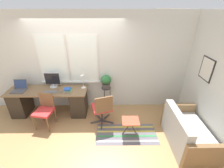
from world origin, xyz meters
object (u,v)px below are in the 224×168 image
object	(u,v)px
desk_lamp	(83,78)
folding_stool	(131,122)
couch_loveseat	(186,134)
office_chair_swivel	(102,108)
keyboard	(51,92)
book_stack	(68,90)
desk_chair_wooden	(45,109)
laptop	(19,88)
plant_stand	(106,90)
monitor	(53,80)
potted_plant	(106,81)
mouse	(61,92)

from	to	relation	value
desk_lamp	folding_stool	distance (m)	1.68
couch_loveseat	folding_stool	bearing A→B (deg)	76.01
office_chair_swivel	keyboard	bearing A→B (deg)	-31.39
desk_lamp	book_stack	xyz separation A→B (m)	(-0.38, -0.19, -0.25)
desk_chair_wooden	office_chair_swivel	world-z (taller)	office_chair_swivel
desk_lamp	laptop	bearing A→B (deg)	-176.19
office_chair_swivel	plant_stand	bearing A→B (deg)	-114.36
book_stack	plant_stand	size ratio (longest dim) A/B	0.31
monitor	office_chair_swivel	distance (m)	1.59
keyboard	potted_plant	distance (m)	1.49
laptop	office_chair_swivel	size ratio (longest dim) A/B	0.39
book_stack	desk_chair_wooden	world-z (taller)	desk_chair_wooden
potted_plant	office_chair_swivel	bearing A→B (deg)	-96.79
laptop	plant_stand	world-z (taller)	laptop
book_stack	monitor	bearing A→B (deg)	150.22
mouse	potted_plant	bearing A→B (deg)	18.06
desk_chair_wooden	office_chair_swivel	size ratio (longest dim) A/B	0.95
laptop	book_stack	xyz separation A→B (m)	(1.31, -0.07, -0.01)
mouse	office_chair_swivel	world-z (taller)	office_chair_swivel
desk_chair_wooden	plant_stand	xyz separation A→B (m)	(1.51, 0.74, 0.12)
desk_lamp	office_chair_swivel	world-z (taller)	desk_lamp
mouse	plant_stand	distance (m)	1.25
book_stack	folding_stool	world-z (taller)	book_stack
desk_lamp	plant_stand	world-z (taller)	desk_lamp
laptop	plant_stand	distance (m)	2.33
couch_loveseat	book_stack	bearing A→B (deg)	69.02
folding_stool	mouse	bearing A→B (deg)	158.06
keyboard	potted_plant	size ratio (longest dim) A/B	0.88
mouse	potted_plant	size ratio (longest dim) A/B	0.17
desk_lamp	book_stack	bearing A→B (deg)	-153.89
office_chair_swivel	plant_stand	xyz separation A→B (m)	(0.08, 0.70, 0.11)
mouse	couch_loveseat	distance (m)	3.15
mouse	keyboard	bearing A→B (deg)	176.82
monitor	book_stack	size ratio (longest dim) A/B	1.98
book_stack	plant_stand	distance (m)	1.07
office_chair_swivel	couch_loveseat	bearing A→B (deg)	142.10
laptop	plant_stand	xyz separation A→B (m)	(2.31, 0.25, -0.22)
laptop	keyboard	distance (m)	0.88
desk_chair_wooden	folding_stool	world-z (taller)	desk_chair_wooden
desk_lamp	keyboard	bearing A→B (deg)	-164.41
couch_loveseat	folding_stool	xyz separation A→B (m)	(-1.19, 0.30, 0.09)
office_chair_swivel	folding_stool	distance (m)	0.78
book_stack	potted_plant	world-z (taller)	potted_plant
keyboard	desk_chair_wooden	distance (m)	0.47
laptop	potted_plant	bearing A→B (deg)	6.29
desk_lamp	book_stack	size ratio (longest dim) A/B	1.90
desk_lamp	folding_stool	xyz separation A→B (m)	(1.20, -0.95, -0.68)
couch_loveseat	potted_plant	xyz separation A→B (m)	(-1.77, 1.39, 0.60)
desk_lamp	couch_loveseat	distance (m)	2.80
desk_lamp	plant_stand	size ratio (longest dim) A/B	0.59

